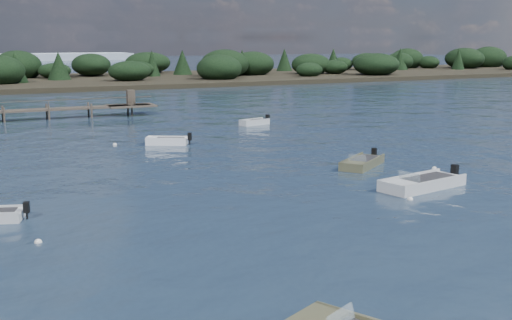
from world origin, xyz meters
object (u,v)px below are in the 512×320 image
dinghy_mid_white_b (362,164)px  tender_far_grey_b (254,123)px  dinghy_mid_white_a (422,185)px  tender_far_white (167,142)px

dinghy_mid_white_b → tender_far_grey_b: size_ratio=1.32×
tender_far_grey_b → dinghy_mid_white_b: bearing=-96.2°
dinghy_mid_white_b → dinghy_mid_white_a: size_ratio=0.77×
dinghy_mid_white_b → tender_far_white: size_ratio=1.27×
tender_far_white → dinghy_mid_white_a: bearing=-67.7°
dinghy_mid_white_a → dinghy_mid_white_b: bearing=85.7°
tender_far_grey_b → dinghy_mid_white_a: bearing=-95.8°
dinghy_mid_white_a → tender_far_white: dinghy_mid_white_a is taller
dinghy_mid_white_b → tender_far_grey_b: 21.38m
dinghy_mid_white_b → tender_far_grey_b: bearing=83.8°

